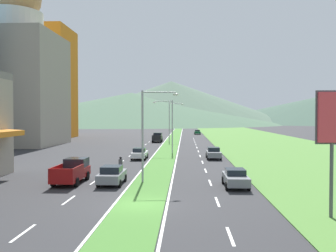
% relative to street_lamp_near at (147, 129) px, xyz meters
% --- Properties ---
extents(ground_plane, '(600.00, 600.00, 0.00)m').
position_rel_street_lamp_near_xyz_m(ground_plane, '(0.36, -7.91, -4.72)').
color(ground_plane, '#2D2D30').
extents(grass_median, '(3.20, 240.00, 0.06)m').
position_rel_street_lamp_near_xyz_m(grass_median, '(0.36, 52.09, -4.69)').
color(grass_median, '#477F33').
rests_on(grass_median, ground_plane).
extents(grass_verge_right, '(24.00, 240.00, 0.06)m').
position_rel_street_lamp_near_xyz_m(grass_verge_right, '(20.96, 52.09, -4.69)').
color(grass_verge_right, '#518438').
rests_on(grass_verge_right, ground_plane).
extents(lane_dash_left_2, '(0.16, 2.80, 0.01)m').
position_rel_street_lamp_near_xyz_m(lane_dash_left_2, '(-4.74, -13.86, -4.71)').
color(lane_dash_left_2, silver).
rests_on(lane_dash_left_2, ground_plane).
extents(lane_dash_left_3, '(0.16, 2.80, 0.01)m').
position_rel_street_lamp_near_xyz_m(lane_dash_left_3, '(-4.74, -6.83, -4.71)').
color(lane_dash_left_3, silver).
rests_on(lane_dash_left_3, ground_plane).
extents(lane_dash_left_4, '(0.16, 2.80, 0.01)m').
position_rel_street_lamp_near_xyz_m(lane_dash_left_4, '(-4.74, 0.20, -4.71)').
color(lane_dash_left_4, silver).
rests_on(lane_dash_left_4, ground_plane).
extents(lane_dash_left_5, '(0.16, 2.80, 0.01)m').
position_rel_street_lamp_near_xyz_m(lane_dash_left_5, '(-4.74, 7.23, -4.71)').
color(lane_dash_left_5, silver).
rests_on(lane_dash_left_5, ground_plane).
extents(lane_dash_left_6, '(0.16, 2.80, 0.01)m').
position_rel_street_lamp_near_xyz_m(lane_dash_left_6, '(-4.74, 14.26, -4.71)').
color(lane_dash_left_6, silver).
rests_on(lane_dash_left_6, ground_plane).
extents(lane_dash_left_7, '(0.16, 2.80, 0.01)m').
position_rel_street_lamp_near_xyz_m(lane_dash_left_7, '(-4.74, 21.28, -4.71)').
color(lane_dash_left_7, silver).
rests_on(lane_dash_left_7, ground_plane).
extents(lane_dash_left_8, '(0.16, 2.80, 0.01)m').
position_rel_street_lamp_near_xyz_m(lane_dash_left_8, '(-4.74, 28.31, -4.71)').
color(lane_dash_left_8, silver).
rests_on(lane_dash_left_8, ground_plane).
extents(lane_dash_left_9, '(0.16, 2.80, 0.01)m').
position_rel_street_lamp_near_xyz_m(lane_dash_left_9, '(-4.74, 35.34, -4.71)').
color(lane_dash_left_9, silver).
rests_on(lane_dash_left_9, ground_plane).
extents(lane_dash_left_10, '(0.16, 2.80, 0.01)m').
position_rel_street_lamp_near_xyz_m(lane_dash_left_10, '(-4.74, 42.37, -4.71)').
color(lane_dash_left_10, silver).
rests_on(lane_dash_left_10, ground_plane).
extents(lane_dash_left_11, '(0.16, 2.80, 0.01)m').
position_rel_street_lamp_near_xyz_m(lane_dash_left_11, '(-4.74, 49.40, -4.71)').
color(lane_dash_left_11, silver).
rests_on(lane_dash_left_11, ground_plane).
extents(lane_dash_left_12, '(0.16, 2.80, 0.01)m').
position_rel_street_lamp_near_xyz_m(lane_dash_left_12, '(-4.74, 56.42, -4.71)').
color(lane_dash_left_12, silver).
rests_on(lane_dash_left_12, ground_plane).
extents(lane_dash_left_13, '(0.16, 2.80, 0.01)m').
position_rel_street_lamp_near_xyz_m(lane_dash_left_13, '(-4.74, 63.45, -4.71)').
color(lane_dash_left_13, silver).
rests_on(lane_dash_left_13, ground_plane).
extents(lane_dash_right_2, '(0.16, 2.80, 0.01)m').
position_rel_street_lamp_near_xyz_m(lane_dash_right_2, '(5.46, -13.86, -4.71)').
color(lane_dash_right_2, silver).
rests_on(lane_dash_right_2, ground_plane).
extents(lane_dash_right_3, '(0.16, 2.80, 0.01)m').
position_rel_street_lamp_near_xyz_m(lane_dash_right_3, '(5.46, -6.83, -4.71)').
color(lane_dash_right_3, silver).
rests_on(lane_dash_right_3, ground_plane).
extents(lane_dash_right_4, '(0.16, 2.80, 0.01)m').
position_rel_street_lamp_near_xyz_m(lane_dash_right_4, '(5.46, 0.20, -4.71)').
color(lane_dash_right_4, silver).
rests_on(lane_dash_right_4, ground_plane).
extents(lane_dash_right_5, '(0.16, 2.80, 0.01)m').
position_rel_street_lamp_near_xyz_m(lane_dash_right_5, '(5.46, 7.23, -4.71)').
color(lane_dash_right_5, silver).
rests_on(lane_dash_right_5, ground_plane).
extents(lane_dash_right_6, '(0.16, 2.80, 0.01)m').
position_rel_street_lamp_near_xyz_m(lane_dash_right_6, '(5.46, 14.26, -4.71)').
color(lane_dash_right_6, silver).
rests_on(lane_dash_right_6, ground_plane).
extents(lane_dash_right_7, '(0.16, 2.80, 0.01)m').
position_rel_street_lamp_near_xyz_m(lane_dash_right_7, '(5.46, 21.28, -4.71)').
color(lane_dash_right_7, silver).
rests_on(lane_dash_right_7, ground_plane).
extents(lane_dash_right_8, '(0.16, 2.80, 0.01)m').
position_rel_street_lamp_near_xyz_m(lane_dash_right_8, '(5.46, 28.31, -4.71)').
color(lane_dash_right_8, silver).
rests_on(lane_dash_right_8, ground_plane).
extents(lane_dash_right_9, '(0.16, 2.80, 0.01)m').
position_rel_street_lamp_near_xyz_m(lane_dash_right_9, '(5.46, 35.34, -4.71)').
color(lane_dash_right_9, silver).
rests_on(lane_dash_right_9, ground_plane).
extents(lane_dash_right_10, '(0.16, 2.80, 0.01)m').
position_rel_street_lamp_near_xyz_m(lane_dash_right_10, '(5.46, 42.37, -4.71)').
color(lane_dash_right_10, silver).
rests_on(lane_dash_right_10, ground_plane).
extents(lane_dash_right_11, '(0.16, 2.80, 0.01)m').
position_rel_street_lamp_near_xyz_m(lane_dash_right_11, '(5.46, 49.40, -4.71)').
color(lane_dash_right_11, silver).
rests_on(lane_dash_right_11, ground_plane).
extents(lane_dash_right_12, '(0.16, 2.80, 0.01)m').
position_rel_street_lamp_near_xyz_m(lane_dash_right_12, '(5.46, 56.42, -4.71)').
color(lane_dash_right_12, silver).
rests_on(lane_dash_right_12, ground_plane).
extents(lane_dash_right_13, '(0.16, 2.80, 0.01)m').
position_rel_street_lamp_near_xyz_m(lane_dash_right_13, '(5.46, 63.45, -4.71)').
color(lane_dash_right_13, silver).
rests_on(lane_dash_right_13, ground_plane).
extents(edge_line_median_left, '(0.16, 240.00, 0.01)m').
position_rel_street_lamp_near_xyz_m(edge_line_median_left, '(-1.39, 52.09, -4.71)').
color(edge_line_median_left, silver).
rests_on(edge_line_median_left, ground_plane).
extents(edge_line_median_right, '(0.16, 240.00, 0.01)m').
position_rel_street_lamp_near_xyz_m(edge_line_median_right, '(2.11, 52.09, -4.71)').
color(edge_line_median_right, silver).
rests_on(edge_line_median_right, ground_plane).
extents(domed_building, '(17.11, 17.11, 34.74)m').
position_rel_street_lamp_near_xyz_m(domed_building, '(-30.59, 39.60, 9.82)').
color(domed_building, '#9E9384').
rests_on(domed_building, ground_plane).
extents(midrise_colored, '(14.23, 14.23, 28.80)m').
position_rel_street_lamp_near_xyz_m(midrise_colored, '(-34.02, 62.98, 9.68)').
color(midrise_colored, orange).
rests_on(midrise_colored, ground_plane).
extents(hill_far_left, '(221.38, 221.38, 23.11)m').
position_rel_street_lamp_near_xyz_m(hill_far_left, '(-36.76, 238.29, 6.84)').
color(hill_far_left, '#47664C').
rests_on(hill_far_left, ground_plane).
extents(hill_far_center, '(189.87, 189.87, 33.86)m').
position_rel_street_lamp_near_xyz_m(hill_far_center, '(-7.77, 262.64, 12.21)').
color(hill_far_center, '#516B56').
rests_on(hill_far_center, ground_plane).
extents(hill_far_right, '(225.25, 225.25, 24.03)m').
position_rel_street_lamp_near_xyz_m(hill_far_right, '(125.35, 282.19, 7.30)').
color(hill_far_right, '#3D5647').
rests_on(hill_far_right, ground_plane).
extents(street_lamp_near, '(3.24, 0.44, 8.02)m').
position_rel_street_lamp_near_xyz_m(street_lamp_near, '(0.00, 0.00, 0.00)').
color(street_lamp_near, '#99999E').
rests_on(street_lamp_near, ground_plane).
extents(street_lamp_mid, '(3.14, 0.32, 8.24)m').
position_rel_street_lamp_near_xyz_m(street_lamp_mid, '(0.92, 24.66, 0.10)').
color(street_lamp_mid, '#99999E').
rests_on(street_lamp_mid, ground_plane).
extents(street_lamp_far, '(3.25, 0.47, 8.79)m').
position_rel_street_lamp_near_xyz_m(street_lamp_far, '(0.16, 49.37, 0.40)').
color(street_lamp_far, '#99999E').
rests_on(street_lamp_far, ground_plane).
extents(car_0, '(1.93, 4.32, 1.47)m').
position_rel_street_lamp_near_xyz_m(car_0, '(7.40, -1.55, -3.96)').
color(car_0, slate).
rests_on(car_0, ground_plane).
extents(car_1, '(1.99, 4.32, 1.53)m').
position_rel_street_lamp_near_xyz_m(car_1, '(-2.83, 17.16, -3.94)').
color(car_1, silver).
rests_on(car_1, ground_plane).
extents(car_2, '(2.01, 4.32, 1.58)m').
position_rel_street_lamp_near_xyz_m(car_2, '(-2.93, -0.87, -3.92)').
color(car_2, slate).
rests_on(car_2, ground_plane).
extents(car_4, '(1.94, 4.76, 1.41)m').
position_rel_street_lamp_near_xyz_m(car_4, '(7.18, 83.98, -3.98)').
color(car_4, '#0C5128').
rests_on(car_4, ground_plane).
extents(car_5, '(1.96, 4.39, 1.56)m').
position_rel_street_lamp_near_xyz_m(car_5, '(7.14, 18.03, -3.93)').
color(car_5, slate).
rests_on(car_5, ground_plane).
extents(pickup_truck_0, '(2.18, 5.40, 2.00)m').
position_rel_street_lamp_near_xyz_m(pickup_truck_0, '(-6.55, -0.27, -3.73)').
color(pickup_truck_0, maroon).
rests_on(pickup_truck_0, ground_plane).
extents(pickup_truck_1, '(2.18, 5.40, 2.00)m').
position_rel_street_lamp_near_xyz_m(pickup_truck_1, '(-2.91, 49.74, -3.73)').
color(pickup_truck_1, black).
rests_on(pickup_truck_1, ground_plane).
extents(motorcycle_rider, '(0.36, 2.00, 1.80)m').
position_rel_street_lamp_near_xyz_m(motorcycle_rider, '(-3.09, 4.21, -3.97)').
color(motorcycle_rider, black).
rests_on(motorcycle_rider, ground_plane).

